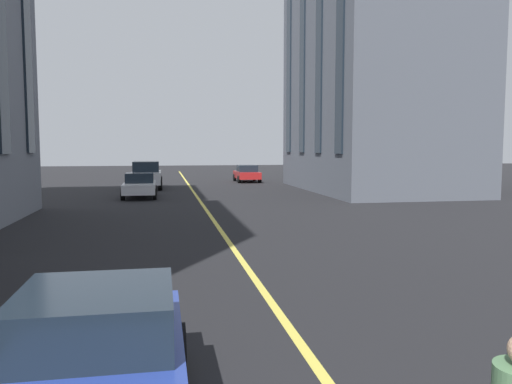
% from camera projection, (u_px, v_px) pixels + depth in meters
% --- Properties ---
extents(lane_centre_line, '(80.00, 0.16, 0.01)m').
position_uv_depth(lane_centre_line, '(211.00, 216.00, 20.91)').
color(lane_centre_line, '#D8C64C').
rests_on(lane_centre_line, ground_plane).
extents(car_blue_mid, '(3.90, 1.89, 1.40)m').
position_uv_depth(car_blue_mid, '(96.00, 362.00, 5.07)').
color(car_blue_mid, navy).
rests_on(car_blue_mid, ground_plane).
extents(car_red_near, '(3.90, 1.89, 1.40)m').
position_uv_depth(car_red_near, '(247.00, 173.00, 41.75)').
color(car_red_near, '#B21E1E').
rests_on(car_red_near, ground_plane).
extents(car_white_parked_a, '(3.90, 1.89, 1.40)m').
position_uv_depth(car_white_parked_a, '(140.00, 185.00, 28.66)').
color(car_white_parked_a, silver).
rests_on(car_white_parked_a, ground_plane).
extents(car_white_trailing, '(4.70, 2.14, 1.88)m').
position_uv_depth(car_white_trailing, '(146.00, 175.00, 34.82)').
color(car_white_trailing, silver).
rests_on(car_white_trailing, ground_plane).
extents(building_right_near, '(14.85, 8.62, 17.83)m').
position_uv_depth(building_right_near, '(374.00, 54.00, 33.07)').
color(building_right_near, '#565B66').
rests_on(building_right_near, ground_plane).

